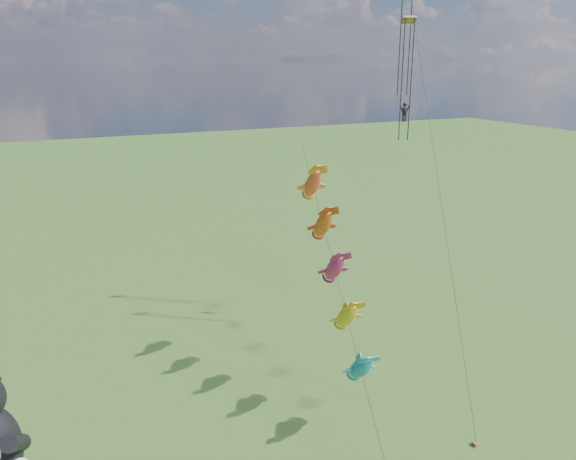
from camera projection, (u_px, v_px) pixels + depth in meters
name	position (u px, v px, depth m)	size (l,w,h in m)	color
fish_windsock_rig	(335.00, 269.00, 34.10)	(2.95, 15.78, 15.56)	brown
parafoil_rig	(408.00, 79.00, 39.92)	(6.06, 16.84, 27.59)	brown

